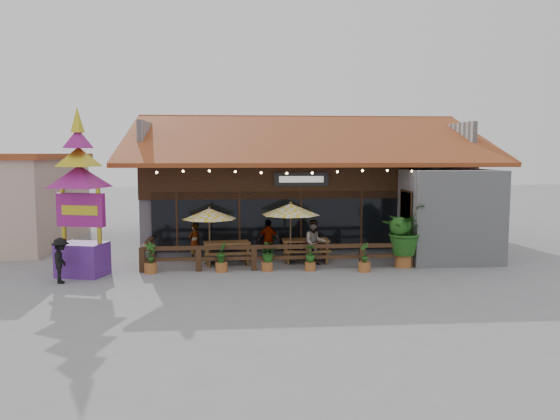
{
  "coord_description": "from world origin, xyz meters",
  "views": [
    {
      "loc": [
        -3.16,
        -20.04,
        4.26
      ],
      "look_at": [
        -1.39,
        1.5,
        1.99
      ],
      "focal_mm": 35.0,
      "sensor_mm": 36.0,
      "label": 1
    }
  ],
  "objects": [
    {
      "name": "planter_a",
      "position": [
        -6.18,
        -0.68,
        0.47
      ],
      "size": [
        0.46,
        0.46,
        1.12
      ],
      "color": "#9D592A",
      "rests_on": "ground"
    },
    {
      "name": "planter_e",
      "position": [
        1.44,
        -1.09,
        0.45
      ],
      "size": [
        0.43,
        0.43,
        1.06
      ],
      "color": "#9D592A",
      "rests_on": "ground"
    },
    {
      "name": "restaurant_building",
      "position": [
        0.26,
        6.61,
        2.21
      ],
      "size": [
        15.5,
        14.73,
        6.09
      ],
      "color": "#B1B2B6",
      "rests_on": "ground"
    },
    {
      "name": "planter_c",
      "position": [
        -2.03,
        -0.66,
        0.57
      ],
      "size": [
        0.82,
        0.8,
        1.02
      ],
      "color": "#9D592A",
      "rests_on": "ground"
    },
    {
      "name": "tropical_plant",
      "position": [
        3.09,
        -0.4,
        1.35
      ],
      "size": [
        2.2,
        2.25,
        2.37
      ],
      "color": "#9D592A",
      "rests_on": "ground"
    },
    {
      "name": "diner_c",
      "position": [
        -1.83,
        1.56,
        0.78
      ],
      "size": [
        0.99,
        0.73,
        1.57
      ],
      "primitive_type": "imported",
      "rotation": [
        0.0,
        0.0,
        2.72
      ],
      "color": "#392012",
      "rests_on": "ground"
    },
    {
      "name": "planter_d",
      "position": [
        -0.47,
        -0.74,
        0.46
      ],
      "size": [
        0.45,
        0.45,
        0.96
      ],
      "color": "#9D592A",
      "rests_on": "ground"
    },
    {
      "name": "thai_sign_tower",
      "position": [
        -8.47,
        -0.91,
        3.3
      ],
      "size": [
        2.85,
        2.85,
        6.24
      ],
      "color": "#582486",
      "rests_on": "ground"
    },
    {
      "name": "diner_b",
      "position": [
        -0.18,
        0.19,
        0.87
      ],
      "size": [
        0.91,
        0.75,
        1.74
      ],
      "primitive_type": "imported",
      "rotation": [
        0.0,
        0.0,
        0.11
      ],
      "color": "#392012",
      "rests_on": "ground"
    },
    {
      "name": "ground",
      "position": [
        0.0,
        0.0,
        0.0
      ],
      "size": [
        100.0,
        100.0,
        0.0
      ],
      "primitive_type": "plane",
      "color": "gray",
      "rests_on": "ground"
    },
    {
      "name": "umbrella_right",
      "position": [
        -1.05,
        0.65,
        2.09
      ],
      "size": [
        2.75,
        2.75,
        2.4
      ],
      "color": "brown",
      "rests_on": "ground"
    },
    {
      "name": "pedestrian",
      "position": [
        -8.87,
        -1.96,
        0.75
      ],
      "size": [
        0.69,
        1.04,
        1.5
      ],
      "primitive_type": "imported",
      "rotation": [
        0.0,
        0.0,
        1.71
      ],
      "color": "black",
      "rests_on": "ground"
    },
    {
      "name": "picnic_table_right",
      "position": [
        -0.42,
        0.98,
        0.59
      ],
      "size": [
        1.84,
        1.59,
        0.87
      ],
      "color": "brown",
      "rests_on": "ground"
    },
    {
      "name": "picnic_table_left",
      "position": [
        -3.5,
        0.81,
        0.57
      ],
      "size": [
        1.91,
        1.7,
        0.84
      ],
      "color": "brown",
      "rests_on": "ground"
    },
    {
      "name": "umbrella_left",
      "position": [
        -4.16,
        0.74,
        1.94
      ],
      "size": [
        2.45,
        2.45,
        2.22
      ],
      "color": "brown",
      "rests_on": "ground"
    },
    {
      "name": "diner_a",
      "position": [
        -4.8,
        1.55,
        0.74
      ],
      "size": [
        0.63,
        0.63,
        1.47
      ],
      "primitive_type": "imported",
      "rotation": [
        0.0,
        0.0,
        3.93
      ],
      "color": "#392012",
      "rests_on": "ground"
    },
    {
      "name": "patio_railing",
      "position": [
        -2.25,
        -0.27,
        0.61
      ],
      "size": [
        10.0,
        2.6,
        0.92
      ],
      "color": "#422917",
      "rests_on": "ground"
    },
    {
      "name": "planter_b",
      "position": [
        -3.68,
        -0.67,
        0.48
      ],
      "size": [
        0.43,
        0.47,
        1.06
      ],
      "color": "#9D592A",
      "rests_on": "ground"
    }
  ]
}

